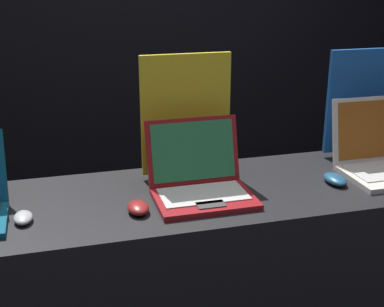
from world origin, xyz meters
name	(u,v)px	position (x,y,z in m)	size (l,w,h in m)	color
wall_back	(125,20)	(0.00, 1.79, 1.40)	(8.00, 0.05, 2.80)	black
display_counter	(192,302)	(0.00, 0.29, 0.46)	(2.11, 0.58, 0.93)	black
mouse_front	(23,218)	(-0.58, 0.21, 0.94)	(0.06, 0.10, 0.03)	#B2B2B7
laptop_middle	(200,180)	(0.02, 0.26, 0.99)	(0.34, 0.31, 0.25)	maroon
mouse_middle	(138,208)	(-0.22, 0.18, 0.95)	(0.07, 0.10, 0.04)	maroon
promo_stand_middle	(186,120)	(0.02, 0.46, 1.16)	(0.34, 0.07, 0.47)	black
mouse_back	(335,179)	(0.54, 0.23, 0.95)	(0.07, 0.12, 0.03)	navy
promo_stand_back	(363,105)	(0.80, 0.50, 1.15)	(0.34, 0.07, 0.46)	black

